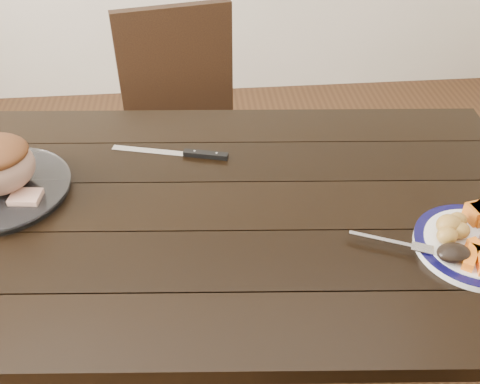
{
  "coord_description": "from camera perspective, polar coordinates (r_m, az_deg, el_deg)",
  "views": [
    {
      "loc": [
        -0.01,
        -0.98,
        1.57
      ],
      "look_at": [
        0.08,
        -0.02,
        0.8
      ],
      "focal_mm": 40.0,
      "sensor_mm": 36.0,
      "label": 1
    }
  ],
  "objects": [
    {
      "name": "ground",
      "position": [
        1.85,
        -2.68,
        -19.45
      ],
      "size": [
        4.0,
        4.0,
        0.0
      ],
      "primitive_type": "plane",
      "color": "#472B16",
      "rests_on": "ground"
    },
    {
      "name": "serving_platter",
      "position": [
        1.43,
        -24.12,
        0.15
      ],
      "size": [
        0.33,
        0.33,
        0.02
      ],
      "primitive_type": "cylinder",
      "color": "white",
      "rests_on": "dining_table"
    },
    {
      "name": "cut_slice",
      "position": [
        1.35,
        -21.87,
        -0.55
      ],
      "size": [
        0.08,
        0.06,
        0.02
      ],
      "primitive_type": "cube",
      "rotation": [
        0.0,
        0.0,
        -0.13
      ],
      "color": "tan",
      "rests_on": "serving_platter"
    },
    {
      "name": "plate_rim",
      "position": [
        1.26,
        23.83,
        -5.02
      ],
      "size": [
        0.26,
        0.26,
        0.02
      ],
      "primitive_type": "torus",
      "color": "#0C0A36",
      "rests_on": "dinner_plate"
    },
    {
      "name": "dining_table",
      "position": [
        1.34,
        -3.5,
        -4.44
      ],
      "size": [
        1.67,
        1.02,
        0.75
      ],
      "rotation": [
        0.0,
        0.0,
        -0.08
      ],
      "color": "black",
      "rests_on": "ground"
    },
    {
      "name": "dinner_plate",
      "position": [
        1.27,
        23.73,
        -5.3
      ],
      "size": [
        0.26,
        0.26,
        0.02
      ],
      "primitive_type": "cylinder",
      "color": "white",
      "rests_on": "dining_table"
    },
    {
      "name": "fork",
      "position": [
        1.2,
        16.4,
        -5.27
      ],
      "size": [
        0.17,
        0.09,
        0.0
      ],
      "rotation": [
        0.0,
        0.0,
        -0.41
      ],
      "color": "silver",
      "rests_on": "dinner_plate"
    },
    {
      "name": "chair_far",
      "position": [
        2.01,
        -5.84,
        7.1
      ],
      "size": [
        0.5,
        0.5,
        0.93
      ],
      "rotation": [
        0.0,
        0.0,
        3.34
      ],
      "color": "black",
      "rests_on": "ground"
    },
    {
      "name": "roasted_potatoes",
      "position": [
        1.24,
        21.64,
        -3.48
      ],
      "size": [
        0.09,
        0.09,
        0.05
      ],
      "color": "gold",
      "rests_on": "dinner_plate"
    },
    {
      "name": "dark_mushroom",
      "position": [
        1.19,
        21.84,
        -6.06
      ],
      "size": [
        0.07,
        0.05,
        0.03
      ],
      "primitive_type": "ellipsoid",
      "color": "black",
      "rests_on": "dinner_plate"
    },
    {
      "name": "carving_knife",
      "position": [
        1.44,
        -5.22,
        4.1
      ],
      "size": [
        0.31,
        0.1,
        0.01
      ],
      "rotation": [
        0.0,
        0.0,
        -0.26
      ],
      "color": "silver",
      "rests_on": "dining_table"
    }
  ]
}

